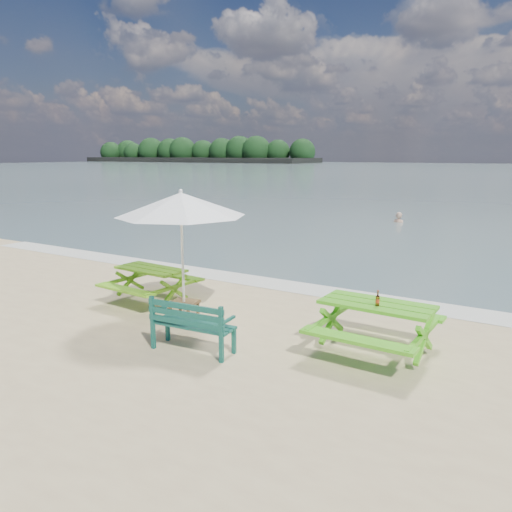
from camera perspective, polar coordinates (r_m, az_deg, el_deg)
The scene contains 9 objects.
foam_strip at distance 11.25m, azimuth 5.95°, elevation -3.76°, with size 22.00×0.90×0.01m, color silver.
island_headland at distance 185.01m, azimuth -6.93°, elevation 11.63°, with size 90.00×22.00×7.60m.
picnic_table_left at distance 10.43m, azimuth -11.87°, elevation -3.30°, with size 1.58×1.73×0.70m.
picnic_table_right at distance 7.83m, azimuth 13.52°, elevation -8.10°, with size 1.70×1.88×0.79m.
park_bench at distance 7.79m, azimuth -7.20°, elevation -8.98°, with size 1.35×0.57×0.81m.
side_table at distance 9.37m, azimuth -8.21°, elevation -6.01°, with size 0.54×0.54×0.30m.
patio_umbrella at distance 8.98m, azimuth -8.57°, elevation 5.84°, with size 2.72×2.72×2.31m.
beer_bottle at distance 7.55m, azimuth 13.72°, elevation -4.98°, with size 0.06×0.06×0.23m.
swimmer at distance 23.08m, azimuth 15.95°, elevation 2.87°, with size 0.64×0.47×1.61m.
Camera 1 is at (4.65, -5.20, 2.98)m, focal length 35.00 mm.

